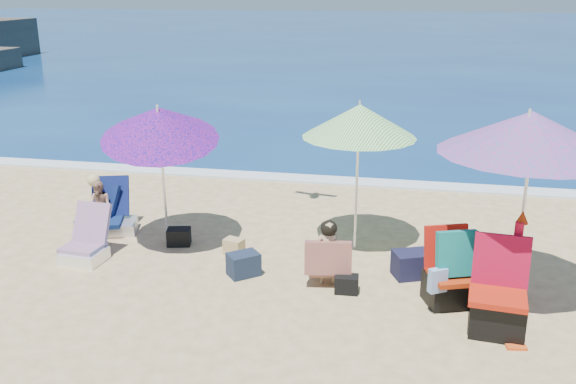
% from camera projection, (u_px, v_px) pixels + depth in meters
% --- Properties ---
extents(ground, '(120.00, 120.00, 0.00)m').
position_uv_depth(ground, '(296.00, 307.00, 7.57)').
color(ground, '#D8BC84').
rests_on(ground, ground).
extents(sea, '(120.00, 80.00, 0.12)m').
position_uv_depth(sea, '(402.00, 34.00, 49.52)').
color(sea, navy).
rests_on(sea, ground).
extents(foam, '(120.00, 0.50, 0.04)m').
position_uv_depth(foam, '(344.00, 181.00, 12.31)').
color(foam, white).
rests_on(foam, ground).
extents(umbrella_turquoise, '(2.38, 2.38, 2.35)m').
position_uv_depth(umbrella_turquoise, '(530.00, 133.00, 7.13)').
color(umbrella_turquoise, white).
rests_on(umbrella_turquoise, ground).
extents(umbrella_striped, '(2.06, 2.06, 2.13)m').
position_uv_depth(umbrella_striped, '(359.00, 121.00, 8.76)').
color(umbrella_striped, white).
rests_on(umbrella_striped, ground).
extents(umbrella_blue, '(2.14, 2.18, 2.25)m').
position_uv_depth(umbrella_blue, '(159.00, 123.00, 8.71)').
color(umbrella_blue, white).
rests_on(umbrella_blue, ground).
extents(furled_umbrella, '(0.15, 0.17, 1.30)m').
position_uv_depth(furled_umbrella, '(516.00, 261.00, 7.11)').
color(furled_umbrella, red).
rests_on(furled_umbrella, ground).
extents(chair_navy, '(0.86, 0.91, 0.81)m').
position_uv_depth(chair_navy, '(113.00, 218.00, 9.82)').
color(chair_navy, '#0D204D').
rests_on(chair_navy, ground).
extents(chair_rainbow, '(0.60, 0.73, 0.75)m').
position_uv_depth(chair_rainbow, '(86.00, 246.00, 8.81)').
color(chair_rainbow, '#E45060').
rests_on(chair_rainbow, ground).
extents(camp_chair_left, '(0.67, 0.69, 1.05)m').
position_uv_depth(camp_chair_left, '(498.00, 305.00, 6.96)').
color(camp_chair_left, '#B4200C').
rests_on(camp_chair_left, ground).
extents(camp_chair_right, '(0.72, 0.74, 0.99)m').
position_uv_depth(camp_chair_right, '(449.00, 277.00, 7.52)').
color(camp_chair_right, '#A62C0B').
rests_on(camp_chair_right, ground).
extents(person_center, '(0.61, 0.54, 0.86)m').
position_uv_depth(person_center, '(328.00, 254.00, 8.01)').
color(person_center, tan).
rests_on(person_center, ground).
extents(person_left, '(0.64, 0.76, 0.90)m').
position_uv_depth(person_left, '(100.00, 206.00, 9.79)').
color(person_left, tan).
rests_on(person_left, ground).
extents(bag_navy_a, '(0.48, 0.47, 0.31)m').
position_uv_depth(bag_navy_a, '(244.00, 264.00, 8.35)').
color(bag_navy_a, '#192439').
rests_on(bag_navy_a, ground).
extents(bag_black_a, '(0.38, 0.31, 0.25)m').
position_uv_depth(bag_black_a, '(179.00, 237.00, 9.34)').
color(bag_black_a, black).
rests_on(bag_black_a, ground).
extents(bag_tan, '(0.31, 0.26, 0.23)m').
position_uv_depth(bag_tan, '(234.00, 247.00, 9.01)').
color(bag_tan, tan).
rests_on(bag_tan, ground).
extents(bag_navy_b, '(0.55, 0.49, 0.34)m').
position_uv_depth(bag_navy_b, '(411.00, 264.00, 8.31)').
color(bag_navy_b, black).
rests_on(bag_navy_b, ground).
extents(bag_black_b, '(0.30, 0.21, 0.22)m').
position_uv_depth(bag_black_b, '(347.00, 284.00, 7.89)').
color(bag_black_b, black).
rests_on(bag_black_b, ground).
extents(orange_item, '(0.22, 0.13, 0.03)m').
position_uv_depth(orange_item, '(516.00, 347.00, 6.70)').
color(orange_item, '#D84A16').
rests_on(orange_item, ground).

